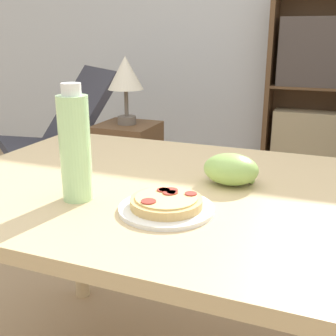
{
  "coord_description": "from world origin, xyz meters",
  "views": [
    {
      "loc": [
        0.45,
        -0.96,
        1.1
      ],
      "look_at": [
        0.08,
        -0.02,
        0.78
      ],
      "focal_mm": 45.0,
      "sensor_mm": 36.0,
      "label": 1
    }
  ],
  "objects_px": {
    "drink_bottle": "(75,147)",
    "lounge_chair_near": "(58,158)",
    "grape_bunch": "(231,169)",
    "side_table": "(128,170)",
    "pizza_on_plate": "(166,205)",
    "bookshelf": "(312,95)",
    "table_lamp": "(126,76)"
  },
  "relations": [
    {
      "from": "drink_bottle",
      "to": "lounge_chair_near",
      "type": "bearing_deg",
      "value": 128.08
    },
    {
      "from": "pizza_on_plate",
      "to": "grape_bunch",
      "type": "relative_size",
      "value": 1.49
    },
    {
      "from": "grape_bunch",
      "to": "bookshelf",
      "type": "height_order",
      "value": "bookshelf"
    },
    {
      "from": "pizza_on_plate",
      "to": "side_table",
      "type": "height_order",
      "value": "pizza_on_plate"
    },
    {
      "from": "drink_bottle",
      "to": "lounge_chair_near",
      "type": "height_order",
      "value": "drink_bottle"
    },
    {
      "from": "lounge_chair_near",
      "to": "bookshelf",
      "type": "height_order",
      "value": "bookshelf"
    },
    {
      "from": "side_table",
      "to": "table_lamp",
      "type": "relative_size",
      "value": 1.48
    },
    {
      "from": "pizza_on_plate",
      "to": "grape_bunch",
      "type": "xyz_separation_m",
      "value": [
        0.09,
        0.23,
        0.03
      ]
    },
    {
      "from": "side_table",
      "to": "table_lamp",
      "type": "xyz_separation_m",
      "value": [
        0.0,
        0.0,
        0.57
      ]
    },
    {
      "from": "bookshelf",
      "to": "side_table",
      "type": "relative_size",
      "value": 2.43
    },
    {
      "from": "grape_bunch",
      "to": "lounge_chair_near",
      "type": "distance_m",
      "value": 2.01
    },
    {
      "from": "table_lamp",
      "to": "pizza_on_plate",
      "type": "bearing_deg",
      "value": -59.76
    },
    {
      "from": "grape_bunch",
      "to": "drink_bottle",
      "type": "xyz_separation_m",
      "value": [
        -0.32,
        -0.24,
        0.09
      ]
    },
    {
      "from": "pizza_on_plate",
      "to": "lounge_chair_near",
      "type": "bearing_deg",
      "value": 133.25
    },
    {
      "from": "table_lamp",
      "to": "side_table",
      "type": "bearing_deg",
      "value": 180.0
    },
    {
      "from": "pizza_on_plate",
      "to": "table_lamp",
      "type": "bearing_deg",
      "value": 120.24
    },
    {
      "from": "table_lamp",
      "to": "drink_bottle",
      "type": "bearing_deg",
      "value": -67.31
    },
    {
      "from": "table_lamp",
      "to": "lounge_chair_near",
      "type": "bearing_deg",
      "value": 171.2
    },
    {
      "from": "side_table",
      "to": "drink_bottle",
      "type": "bearing_deg",
      "value": -67.31
    },
    {
      "from": "pizza_on_plate",
      "to": "drink_bottle",
      "type": "relative_size",
      "value": 0.78
    },
    {
      "from": "bookshelf",
      "to": "table_lamp",
      "type": "xyz_separation_m",
      "value": [
        -0.97,
        -1.2,
        0.21
      ]
    },
    {
      "from": "grape_bunch",
      "to": "table_lamp",
      "type": "bearing_deg",
      "value": 127.82
    },
    {
      "from": "lounge_chair_near",
      "to": "pizza_on_plate",
      "type": "bearing_deg",
      "value": -7.25
    },
    {
      "from": "grape_bunch",
      "to": "side_table",
      "type": "distance_m",
      "value": 1.56
    },
    {
      "from": "drink_bottle",
      "to": "table_lamp",
      "type": "relative_size",
      "value": 0.7
    },
    {
      "from": "drink_bottle",
      "to": "bookshelf",
      "type": "relative_size",
      "value": 0.19
    },
    {
      "from": "table_lamp",
      "to": "grape_bunch",
      "type": "bearing_deg",
      "value": -52.18
    },
    {
      "from": "grape_bunch",
      "to": "side_table",
      "type": "xyz_separation_m",
      "value": [
        -0.91,
        1.17,
        -0.47
      ]
    },
    {
      "from": "grape_bunch",
      "to": "drink_bottle",
      "type": "distance_m",
      "value": 0.41
    },
    {
      "from": "drink_bottle",
      "to": "bookshelf",
      "type": "height_order",
      "value": "bookshelf"
    },
    {
      "from": "grape_bunch",
      "to": "lounge_chair_near",
      "type": "height_order",
      "value": "lounge_chair_near"
    },
    {
      "from": "drink_bottle",
      "to": "table_lamp",
      "type": "height_order",
      "value": "drink_bottle"
    }
  ]
}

